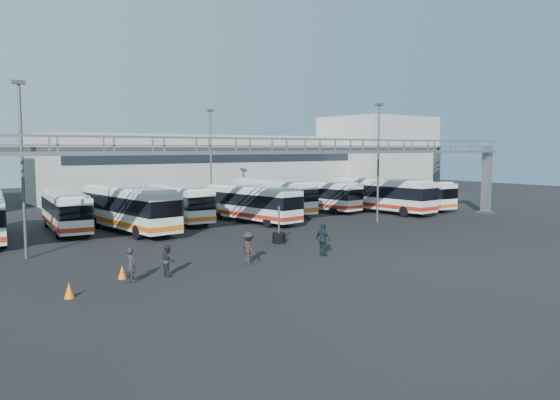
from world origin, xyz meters
TOP-DOWN VIEW (x-y plane):
  - ground at (0.00, 0.00)m, footprint 140.00×140.00m
  - gantry at (0.00, 5.87)m, footprint 51.40×5.15m
  - warehouse at (12.00, 38.00)m, footprint 42.00×14.00m
  - building_right at (38.00, 32.00)m, footprint 14.00×12.00m
  - light_pole_left at (-16.00, 8.00)m, footprint 0.70×0.35m
  - light_pole_mid at (12.00, 7.00)m, footprint 0.70×0.35m
  - light_pole_back at (4.00, 22.00)m, footprint 0.70×0.35m
  - bus_2 at (-11.29, 17.30)m, footprint 3.48×10.26m
  - bus_3 at (-7.40, 14.27)m, footprint 3.61×11.66m
  - bus_4 at (-1.71, 17.42)m, footprint 3.46×10.64m
  - bus_5 at (3.14, 13.39)m, footprint 3.66×10.57m
  - bus_6 at (8.37, 17.40)m, footprint 2.92×11.10m
  - bus_7 at (13.20, 16.56)m, footprint 3.63×10.30m
  - bus_8 at (17.53, 11.59)m, footprint 3.26×11.38m
  - bus_9 at (22.59, 12.07)m, footprint 3.20×10.22m
  - pedestrian_a at (-13.19, -1.07)m, footprint 0.59×0.72m
  - pedestrian_b at (-11.16, -0.79)m, footprint 0.63×0.79m
  - pedestrian_c at (-6.37, -0.85)m, footprint 0.73×1.19m
  - pedestrian_d at (-1.56, -1.55)m, footprint 0.54×1.17m
  - cone_left at (-16.33, -2.10)m, footprint 0.47×0.47m
  - cone_right at (-13.25, -0.04)m, footprint 0.48×0.48m
  - tire_stack at (-1.06, 3.60)m, footprint 0.88×0.88m

SIDE VIEW (x-z plane):
  - ground at x=0.00m, z-range 0.00..0.00m
  - cone_right at x=-13.25m, z-range 0.00..0.68m
  - cone_left at x=-16.33m, z-range 0.00..0.68m
  - tire_stack at x=-1.06m, z-range -0.84..1.69m
  - pedestrian_b at x=-11.16m, z-range 0.00..1.57m
  - pedestrian_a at x=-13.19m, z-range 0.00..1.69m
  - pedestrian_c at x=-6.37m, z-range 0.00..1.79m
  - pedestrian_d at x=-1.56m, z-range 0.00..1.96m
  - bus_9 at x=22.59m, z-range 0.16..3.22m
  - bus_2 at x=-11.29m, z-range 0.16..3.22m
  - bus_7 at x=13.20m, z-range 0.16..3.22m
  - bus_5 at x=3.14m, z-range 0.17..3.31m
  - bus_4 at x=-1.71m, z-range 0.17..3.34m
  - bus_6 at x=8.37m, z-range 0.18..3.53m
  - bus_8 at x=17.53m, z-range 0.18..3.60m
  - bus_3 at x=-7.40m, z-range 0.19..3.67m
  - warehouse at x=12.00m, z-range 0.00..8.00m
  - building_right at x=38.00m, z-range 0.00..11.00m
  - gantry at x=0.00m, z-range 1.96..9.06m
  - light_pole_left at x=-16.00m, z-range 0.62..10.83m
  - light_pole_mid at x=12.00m, z-range 0.62..10.83m
  - light_pole_back at x=4.00m, z-range 0.62..10.83m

